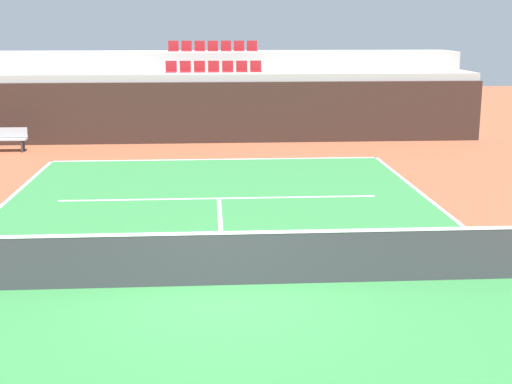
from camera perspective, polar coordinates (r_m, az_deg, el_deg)
name	(u,v)px	position (r m, az deg, el deg)	size (l,w,h in m)	color
ground_plane	(225,286)	(12.66, -2.50, -7.42)	(80.00, 80.00, 0.00)	brown
court_surface	(225,285)	(12.66, -2.50, -7.39)	(11.00, 24.00, 0.01)	#2D7238
baseline_far	(216,159)	(24.21, -3.18, 2.60)	(11.00, 0.10, 0.00)	white
service_line_far	(219,198)	(18.78, -2.97, -0.51)	(8.26, 0.10, 0.00)	white
centre_service_line	(221,233)	(15.69, -2.78, -3.27)	(0.10, 6.40, 0.00)	white
back_wall	(215,113)	(27.60, -3.31, 6.30)	(20.67, 0.30, 2.31)	black
stands_tier_lower	(214,105)	(28.93, -3.34, 6.90)	(20.67, 2.40, 2.59)	#9E9E99
stands_tier_upper	(213,90)	(31.28, -3.39, 8.04)	(20.67, 2.40, 3.32)	#9E9E99
seating_row_lower	(214,69)	(28.90, -3.38, 9.72)	(3.79, 0.44, 0.44)	maroon
seating_row_upper	(213,48)	(31.27, -3.44, 11.31)	(3.79, 0.44, 0.44)	maroon
tennis_net	(224,258)	(12.49, -2.53, -5.23)	(11.08, 0.08, 1.07)	black
player_bench	(6,138)	(27.16, -19.23, 4.10)	(1.50, 0.40, 0.85)	#99999E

